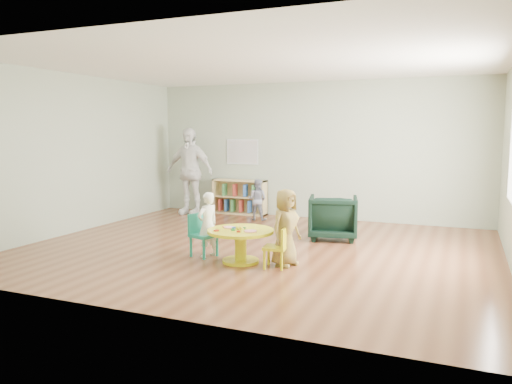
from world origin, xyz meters
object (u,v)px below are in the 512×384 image
kid_chair_left (202,233)px  child_right (286,227)px  armchair (333,217)px  activity_table (241,240)px  child_left (208,225)px  kid_chair_right (278,246)px  adult_caretaker (189,171)px  bookshelf (240,197)px  toddler (257,200)px

kid_chair_left → child_right: (1.29, -0.02, 0.19)m
armchair → kid_chair_left: bearing=38.8°
activity_table → child_left: size_ratio=0.98×
kid_chair_right → adult_caretaker: size_ratio=0.29×
child_right → adult_caretaker: bearing=64.9°
adult_caretaker → armchair: bearing=-18.7°
kid_chair_right → adult_caretaker: (-3.26, 3.31, 0.65)m
kid_chair_left → bookshelf: size_ratio=0.52×
kid_chair_right → armchair: (0.23, 2.05, 0.08)m
kid_chair_left → kid_chair_right: (1.24, -0.18, -0.04)m
child_left → bookshelf: bearing=-139.6°
activity_table → kid_chair_left: kid_chair_left is taller
activity_table → armchair: (0.80, 1.97, 0.05)m
kid_chair_left → armchair: size_ratio=0.77×
activity_table → kid_chair_right: (0.58, -0.07, -0.03)m
bookshelf → child_left: size_ratio=1.28×
activity_table → toddler: bearing=108.6°
kid_chair_left → child_right: 1.30m
kid_chair_left → adult_caretaker: size_ratio=0.33×
bookshelf → adult_caretaker: bearing=-154.8°
kid_chair_right → kid_chair_left: bearing=74.8°
kid_chair_right → child_left: child_left is taller
toddler → child_left: bearing=96.8°
bookshelf → armchair: 3.04m
kid_chair_right → child_left: (-1.14, 0.17, 0.18)m
child_left → child_right: size_ratio=0.90×
activity_table → child_right: child_right is taller
activity_table → kid_chair_right: size_ratio=1.69×
kid_chair_left → kid_chair_right: 1.25m
kid_chair_left → bookshelf: bookshelf is taller
activity_table → bookshelf: 4.07m
bookshelf → adult_caretaker: size_ratio=0.64×
kid_chair_right → child_right: size_ratio=0.52×
child_right → adult_caretaker: 4.59m
kid_chair_right → toddler: toddler is taller
child_right → toddler: child_right is taller
armchair → child_right: bearing=71.5°
kid_chair_left → adult_caretaker: bearing=-130.2°
kid_chair_left → child_right: child_right is taller
activity_table → armchair: size_ratio=1.14×
kid_chair_right → bookshelf: bookshelf is taller
kid_chair_right → child_left: size_ratio=0.58×
child_left → child_right: (1.19, -0.01, 0.05)m
adult_caretaker → child_right: bearing=-42.3°
kid_chair_left → armchair: bearing=158.9°
adult_caretaker → child_left: bearing=-54.7°
activity_table → child_left: bearing=170.2°
activity_table → armchair: 2.13m
bookshelf → activity_table: bearing=-65.3°
kid_chair_left → child_right: size_ratio=0.59×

